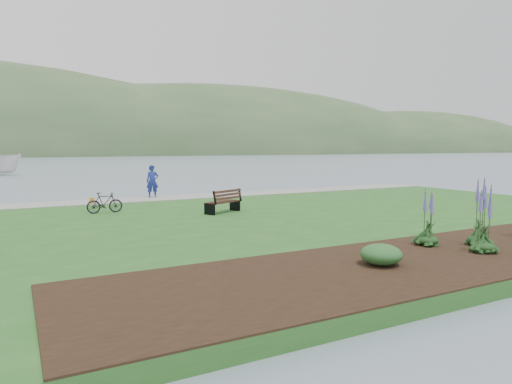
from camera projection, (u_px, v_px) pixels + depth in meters
ground at (249, 221)px, 20.39m from camera, size 600.00×600.00×0.00m
lawn at (272, 223)px, 18.61m from camera, size 34.00×20.00×0.40m
shoreline_path at (195, 197)px, 26.41m from camera, size 34.00×2.20×0.03m
garden_bed at (497, 247)px, 13.14m from camera, size 24.00×4.40×0.04m
far_hillside at (97, 155)px, 179.05m from camera, size 580.00×80.00×38.00m
park_bench at (225, 201)px, 19.93m from camera, size 1.85×1.34×1.06m
person at (152, 179)px, 25.75m from camera, size 0.87×0.67×2.19m
bicycle_b at (105, 203)px, 19.89m from camera, size 0.45×1.52×0.91m
sailboat at (0, 175)px, 53.29m from camera, size 15.98×16.00×29.59m
pannier at (92, 201)px, 23.26m from camera, size 0.26×0.32×0.29m
echium_0 at (484, 225)px, 12.31m from camera, size 0.62×0.62×1.90m
echium_4 at (428, 222)px, 13.18m from camera, size 0.62×0.62×1.87m
echium_5 at (479, 217)px, 13.18m from camera, size 0.62×0.62×2.19m
shrub_0 at (381, 254)px, 11.04m from camera, size 1.01×1.01×0.50m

